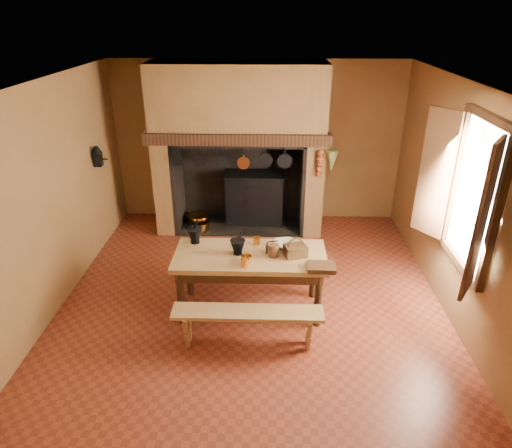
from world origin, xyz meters
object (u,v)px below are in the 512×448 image
Objects in this scene: iron_range at (255,197)px; work_table at (250,263)px; mixing_bowl at (285,244)px; wicker_basket at (295,250)px; bench_front at (248,320)px; coffee_grinder at (271,248)px.

iron_range reaches higher than work_table.
wicker_basket is at bearing -63.33° from mixing_bowl.
bench_front is at bearing -90.00° from work_table.
coffee_grinder is at bearing 71.81° from bench_front.
wicker_basket reaches higher than coffee_grinder.
iron_range reaches higher than mixing_bowl.
coffee_grinder reaches higher than mixing_bowl.
mixing_bowl reaches higher than work_table.
bench_front is 10.00× the size of coffee_grinder.
bench_front is at bearing -103.23° from coffee_grinder.
coffee_grinder is 0.31m from wicker_basket.
bench_front is 5.60× the size of wicker_basket.
iron_range is 0.86× the size of work_table.
wicker_basket is (0.55, -0.03, 0.21)m from work_table.
mixing_bowl is 0.94× the size of wicker_basket.
wicker_basket reaches higher than mixing_bowl.
bench_front is 5.97× the size of mixing_bowl.
mixing_bowl is (0.43, 0.20, 0.16)m from work_table.
coffee_grinder is 0.23m from mixing_bowl.
wicker_basket reaches higher than work_table.
iron_range is 2.52m from mixing_bowl.
work_table is at bearing -155.44° from mixing_bowl.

